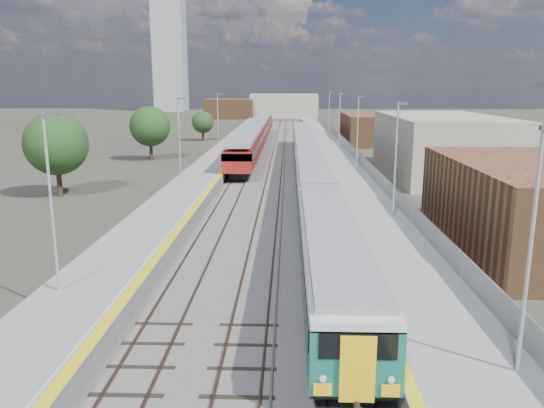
{
  "coord_description": "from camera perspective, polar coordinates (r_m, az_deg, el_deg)",
  "views": [
    {
      "loc": [
        -0.43,
        -12.94,
        9.57
      ],
      "look_at": [
        -1.49,
        19.85,
        2.2
      ],
      "focal_mm": 35.0,
      "sensor_mm": 36.0,
      "label": 1
    }
  ],
  "objects": [
    {
      "name": "green_train",
      "position": [
        51.74,
        3.97,
        4.33
      ],
      "size": [
        2.71,
        75.62,
        2.99
      ],
      "color": "black",
      "rests_on": "ground"
    },
    {
      "name": "ground",
      "position": [
        63.67,
        2.22,
        4.01
      ],
      "size": [
        320.0,
        320.0,
        0.0
      ],
      "primitive_type": "plane",
      "color": "#47443A",
      "rests_on": "ground"
    },
    {
      "name": "platform_right",
      "position": [
        66.3,
        6.79,
        4.74
      ],
      "size": [
        4.7,
        155.0,
        8.52
      ],
      "color": "slate",
      "rests_on": "ground"
    },
    {
      "name": "tree_c",
      "position": [
        94.41,
        -7.46,
        8.72
      ],
      "size": [
        3.82,
        3.82,
        5.17
      ],
      "color": "#382619",
      "rests_on": "ground"
    },
    {
      "name": "tree_b",
      "position": [
        70.57,
        -13.0,
        8.14
      ],
      "size": [
        5.15,
        5.15,
        6.98
      ],
      "color": "#382619",
      "rests_on": "ground"
    },
    {
      "name": "ballast_bed",
      "position": [
        66.16,
        0.25,
        4.37
      ],
      "size": [
        10.5,
        155.0,
        0.06
      ],
      "primitive_type": "cube",
      "color": "#565451",
      "rests_on": "ground"
    },
    {
      "name": "tracks",
      "position": [
        67.79,
        0.8,
        4.64
      ],
      "size": [
        8.96,
        160.0,
        0.17
      ],
      "color": "#4C3323",
      "rests_on": "ground"
    },
    {
      "name": "tree_a",
      "position": [
        49.55,
        -22.21,
        6.01
      ],
      "size": [
        5.43,
        5.43,
        7.36
      ],
      "color": "#382619",
      "rests_on": "ground"
    },
    {
      "name": "platform_left",
      "position": [
        66.62,
        -5.63,
        4.79
      ],
      "size": [
        4.3,
        155.0,
        8.52
      ],
      "color": "slate",
      "rests_on": "ground"
    },
    {
      "name": "buildings",
      "position": [
        152.57,
        -4.94,
        13.04
      ],
      "size": [
        72.0,
        185.5,
        40.0
      ],
      "color": "brown",
      "rests_on": "ground"
    },
    {
      "name": "tree_d",
      "position": [
        82.36,
        17.87,
        7.85
      ],
      "size": [
        4.13,
        4.13,
        5.6
      ],
      "color": "#382619",
      "rests_on": "ground"
    },
    {
      "name": "red_train",
      "position": [
        82.16,
        -1.72,
        7.56
      ],
      "size": [
        3.04,
        61.57,
        3.84
      ],
      "color": "black",
      "rests_on": "ground"
    }
  ]
}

